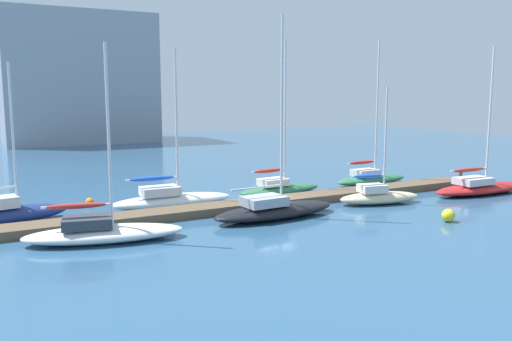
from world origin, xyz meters
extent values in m
plane|color=#2D567A|center=(0.00, 0.00, 0.00)|extent=(120.00, 120.00, 0.00)
cube|color=brown|center=(0.00, 0.00, 0.25)|extent=(32.69, 1.89, 0.49)
cylinder|color=brown|center=(15.94, -0.80, 0.65)|extent=(0.28, 0.28, 1.31)
ellipsoid|color=navy|center=(-14.54, 3.02, 0.46)|extent=(6.17, 2.86, 0.92)
cube|color=silver|center=(-15.12, 2.91, 1.22)|extent=(1.98, 1.58, 0.60)
cylinder|color=silver|center=(-14.25, 3.07, 4.79)|extent=(0.14, 0.14, 7.74)
ellipsoid|color=white|center=(-10.97, -3.04, 0.38)|extent=(7.81, 3.92, 0.76)
cube|color=#333842|center=(-11.70, -2.88, 1.01)|extent=(2.55, 2.09, 0.50)
cylinder|color=silver|center=(-10.60, -3.13, 5.05)|extent=(0.14, 0.14, 8.59)
cylinder|color=silver|center=(-12.14, -2.78, 1.81)|extent=(3.09, 0.80, 0.12)
ellipsoid|color=#B72D28|center=(-12.14, -2.78, 1.81)|extent=(2.84, 0.97, 0.28)
ellipsoid|color=white|center=(-5.52, 2.71, 0.41)|extent=(7.73, 2.44, 0.82)
cube|color=silver|center=(-6.28, 2.75, 1.09)|extent=(2.36, 1.58, 0.53)
cylinder|color=silver|center=(-5.13, 2.70, 5.22)|extent=(0.15, 0.15, 8.81)
cylinder|color=silver|center=(-6.74, 2.77, 1.88)|extent=(3.21, 0.26, 0.12)
ellipsoid|color=blue|center=(-6.74, 2.77, 1.88)|extent=(2.90, 0.49, 0.28)
ellipsoid|color=black|center=(-1.36, -2.80, 0.40)|extent=(7.87, 2.86, 0.80)
cube|color=#9EA3AD|center=(-2.13, -2.85, 1.07)|extent=(2.42, 1.82, 0.52)
cylinder|color=silver|center=(-0.97, -2.78, 6.04)|extent=(0.15, 0.15, 10.46)
cylinder|color=silver|center=(-2.59, -2.88, 1.87)|extent=(3.25, 0.31, 0.12)
ellipsoid|color=#2D7047|center=(2.45, 2.92, 0.36)|extent=(6.44, 2.29, 0.73)
cube|color=silver|center=(1.81, 2.88, 0.96)|extent=(1.98, 1.45, 0.47)
cylinder|color=silver|center=(2.76, 2.94, 5.66)|extent=(0.14, 0.14, 9.86)
cylinder|color=silver|center=(1.43, 2.86, 1.77)|extent=(2.66, 0.26, 0.11)
ellipsoid|color=#B72D28|center=(1.43, 2.86, 1.77)|extent=(2.41, 0.50, 0.28)
ellipsoid|color=beige|center=(6.46, -2.64, 0.39)|extent=(5.70, 2.84, 0.77)
cube|color=silver|center=(5.93, -2.52, 1.02)|extent=(1.86, 1.53, 0.50)
cylinder|color=silver|center=(6.73, -2.69, 4.10)|extent=(0.13, 0.13, 6.66)
cylinder|color=silver|center=(5.61, -2.45, 1.83)|extent=(2.26, 0.59, 0.11)
ellipsoid|color=blue|center=(5.61, -2.45, 1.83)|extent=(2.09, 0.79, 0.28)
ellipsoid|color=#2D7047|center=(10.75, 3.14, 0.37)|extent=(6.49, 2.09, 0.74)
cube|color=silver|center=(10.10, 3.13, 0.98)|extent=(1.96, 1.42, 0.48)
cylinder|color=silver|center=(11.07, 3.14, 5.81)|extent=(0.14, 0.14, 10.14)
cylinder|color=silver|center=(9.71, 3.12, 1.79)|extent=(2.71, 0.16, 0.11)
ellipsoid|color=#B72D28|center=(9.71, 3.12, 1.79)|extent=(2.45, 0.40, 0.28)
ellipsoid|color=#B21E1E|center=(15.03, -3.41, 0.36)|extent=(8.24, 2.67, 0.73)
cube|color=silver|center=(14.22, -3.38, 0.97)|extent=(2.51, 1.73, 0.47)
cylinder|color=silver|center=(15.44, -3.42, 5.45)|extent=(0.15, 0.15, 9.45)
cylinder|color=silver|center=(13.73, -3.36, 1.78)|extent=(3.43, 0.26, 0.12)
ellipsoid|color=#B72D28|center=(13.73, -3.36, 1.78)|extent=(3.09, 0.48, 0.28)
sphere|color=yellow|center=(6.55, -8.11, 0.36)|extent=(0.72, 0.72, 0.72)
sphere|color=orange|center=(-9.95, 5.45, 0.27)|extent=(0.53, 0.53, 0.53)
cube|color=#9399A3|center=(-2.15, 50.43, 8.86)|extent=(20.06, 12.16, 17.72)
camera|label=1|loc=(-16.40, -28.22, 7.11)|focal=37.47mm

